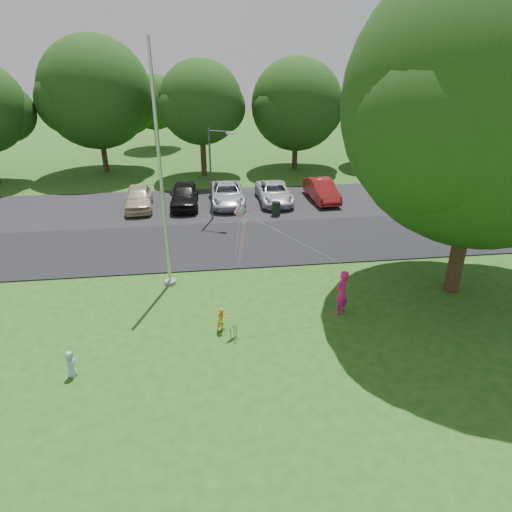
{
  "coord_description": "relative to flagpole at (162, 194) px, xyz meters",
  "views": [
    {
      "loc": [
        -1.94,
        -13.19,
        9.78
      ],
      "look_at": [
        0.22,
        4.0,
        1.6
      ],
      "focal_mm": 32.0,
      "sensor_mm": 36.0,
      "label": 1
    }
  ],
  "objects": [
    {
      "name": "woman",
      "position": [
        6.8,
        -3.28,
        -3.24
      ],
      "size": [
        0.8,
        0.78,
        1.85
      ],
      "primitive_type": "imported",
      "rotation": [
        0.0,
        0.0,
        3.86
      ],
      "color": "#C81A71",
      "rests_on": "ground"
    },
    {
      "name": "child_blue",
      "position": [
        -2.85,
        -5.89,
        -3.7
      ],
      "size": [
        0.36,
        0.5,
        0.93
      ],
      "primitive_type": "imported",
      "rotation": [
        0.0,
        0.0,
        1.41
      ],
      "color": "#90B8DE",
      "rests_on": "ground"
    },
    {
      "name": "horizon_trees",
      "position": [
        7.56,
        28.88,
        0.14
      ],
      "size": [
        77.46,
        7.2,
        7.02
      ],
      "color": "#332316",
      "rests_on": "ground"
    },
    {
      "name": "park_road",
      "position": [
        3.5,
        4.0,
        -4.14
      ],
      "size": [
        60.0,
        6.0,
        0.06
      ],
      "primitive_type": "cube",
      "color": "black",
      "rests_on": "ground"
    },
    {
      "name": "ground",
      "position": [
        3.5,
        -5.0,
        -4.17
      ],
      "size": [
        120.0,
        120.0,
        0.0
      ],
      "primitive_type": "plane",
      "color": "#235416",
      "rests_on": "ground"
    },
    {
      "name": "flagpole",
      "position": [
        0.0,
        0.0,
        0.0
      ],
      "size": [
        0.5,
        0.5,
        10.0
      ],
      "color": "#B7BABF",
      "rests_on": "ground"
    },
    {
      "name": "kite",
      "position": [
        2.97,
        -3.1,
        -0.26
      ],
      "size": [
        4.14,
        0.63,
        2.58
      ],
      "rotation": [
        0.0,
        0.0,
        0.73
      ],
      "color": "pink",
      "rests_on": "ground"
    },
    {
      "name": "street_lamp",
      "position": [
        2.38,
        7.69,
        -0.91
      ],
      "size": [
        1.43,
        0.76,
        5.41
      ],
      "rotation": [
        0.0,
        0.0,
        -0.43
      ],
      "color": "#3F3F44",
      "rests_on": "ground"
    },
    {
      "name": "big_tree",
      "position": [
        12.04,
        -2.17,
        3.3
      ],
      "size": [
        11.23,
        10.69,
        13.12
      ],
      "rotation": [
        0.0,
        0.0,
        0.31
      ],
      "color": "#332316",
      "rests_on": "ground"
    },
    {
      "name": "trash_can",
      "position": [
        6.1,
        8.0,
        -3.72
      ],
      "size": [
        0.56,
        0.56,
        0.89
      ],
      "rotation": [
        0.0,
        0.0,
        -0.35
      ],
      "color": "black",
      "rests_on": "ground"
    },
    {
      "name": "parking_strip",
      "position": [
        3.5,
        10.5,
        -4.14
      ],
      "size": [
        42.0,
        7.0,
        0.06
      ],
      "primitive_type": "cube",
      "color": "black",
      "rests_on": "ground"
    },
    {
      "name": "tree_row",
      "position": [
        5.09,
        19.23,
        1.55
      ],
      "size": [
        64.35,
        11.94,
        10.88
      ],
      "color": "#332316",
      "rests_on": "ground"
    },
    {
      "name": "parked_cars",
      "position": [
        3.32,
        10.47,
        -3.42
      ],
      "size": [
        13.84,
        4.76,
        1.49
      ],
      "color": "#C6B793",
      "rests_on": "ground"
    },
    {
      "name": "child_yellow",
      "position": [
        2.09,
        -3.94,
        -3.69
      ],
      "size": [
        0.58,
        0.54,
        0.96
      ],
      "primitive_type": "imported",
      "rotation": [
        0.0,
        0.0,
        0.5
      ],
      "color": "yellow",
      "rests_on": "ground"
    }
  ]
}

